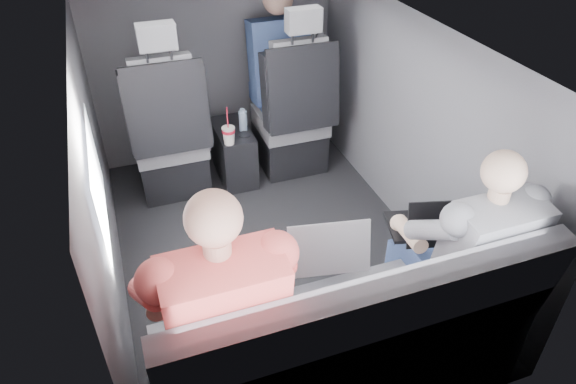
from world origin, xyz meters
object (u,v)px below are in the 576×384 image
object	(u,v)px
laptop_black	(430,225)
laptop_silver	(320,249)
front_seat_right	(293,121)
soda_cup	(229,135)
passenger_rear_left	(219,311)
passenger_rear_right	(462,251)
water_bottle	(243,120)
passenger_front_right	(279,62)
front_seat_left	(170,142)
rear_bench	(346,348)
laptop_white	(200,284)
center_console	(234,153)

from	to	relation	value
laptop_black	laptop_silver	bearing A→B (deg)	178.01
front_seat_right	soda_cup	distance (m)	0.55
passenger_rear_left	passenger_rear_right	distance (m)	1.11
front_seat_right	passenger_rear_left	distance (m)	2.07
water_bottle	passenger_front_right	world-z (taller)	passenger_front_right
front_seat_right	passenger_rear_left	xyz separation A→B (m)	(-0.97, -1.81, 0.25)
front_seat_left	rear_bench	distance (m)	1.96
soda_cup	water_bottle	xyz separation A→B (m)	(0.14, 0.15, 0.01)
laptop_white	passenger_rear_right	bearing A→B (deg)	-8.57
front_seat_right	laptop_black	size ratio (longest dim) A/B	3.34
center_console	passenger_rear_left	size ratio (longest dim) A/B	0.38
soda_cup	front_seat_left	bearing A→B (deg)	157.32
center_console	water_bottle	world-z (taller)	water_bottle
front_seat_left	center_console	world-z (taller)	front_seat_left
passenger_rear_left	passenger_front_right	world-z (taller)	passenger_front_right
center_console	laptop_silver	size ratio (longest dim) A/B	1.22
soda_cup	laptop_silver	world-z (taller)	laptop_silver
center_console	laptop_black	bearing A→B (deg)	-71.83
front_seat_right	passenger_rear_right	size ratio (longest dim) A/B	1.06
water_bottle	center_console	bearing A→B (deg)	148.65
laptop_black	passenger_rear_left	xyz separation A→B (m)	(-1.06, -0.19, 0.01)
front_seat_right	laptop_silver	size ratio (longest dim) A/B	3.22
passenger_front_right	soda_cup	bearing A→B (deg)	-140.31
soda_cup	laptop_black	size ratio (longest dim) A/B	0.72
soda_cup	passenger_rear_right	world-z (taller)	passenger_rear_right
front_seat_left	laptop_black	world-z (taller)	front_seat_left
laptop_white	passenger_front_right	distance (m)	2.14
passenger_rear_left	rear_bench	bearing A→B (deg)	-10.34
passenger_rear_right	front_seat_left	bearing A→B (deg)	120.00
laptop_silver	passenger_front_right	bearing A→B (deg)	76.63
front_seat_left	water_bottle	distance (m)	0.53
passenger_front_right	passenger_rear_right	bearing A→B (deg)	-85.52
laptop_silver	laptop_black	world-z (taller)	laptop_silver
passenger_front_right	passenger_rear_left	bearing A→B (deg)	-114.68
laptop_white	passenger_rear_left	world-z (taller)	passenger_rear_left
center_console	laptop_silver	xyz separation A→B (m)	(-0.01, -1.64, 0.43)
passenger_rear_left	passenger_rear_right	bearing A→B (deg)	0.07
soda_cup	passenger_rear_right	xyz separation A→B (m)	(0.66, -1.65, 0.15)
laptop_white	laptop_silver	world-z (taller)	laptop_white
center_console	passenger_rear_right	distance (m)	1.98
laptop_white	laptop_black	world-z (taller)	laptop_white
front_seat_left	laptop_white	size ratio (longest dim) A/B	2.88
rear_bench	laptop_black	bearing A→B (deg)	27.78
front_seat_left	passenger_rear_right	world-z (taller)	front_seat_left
soda_cup	laptop_white	bearing A→B (deg)	-108.24
front_seat_right	laptop_white	size ratio (longest dim) A/B	2.88
passenger_rear_left	laptop_silver	bearing A→B (deg)	22.54
laptop_silver	water_bottle	bearing A→B (deg)	87.06
center_console	laptop_black	xyz separation A→B (m)	(0.54, -1.66, 0.43)
front_seat_left	passenger_rear_left	distance (m)	1.83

